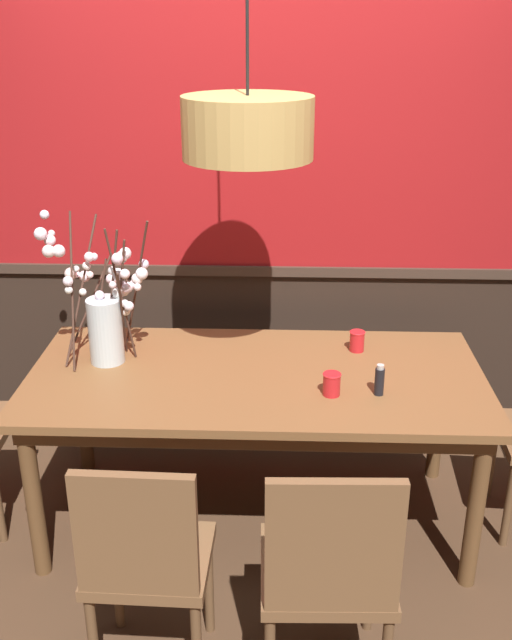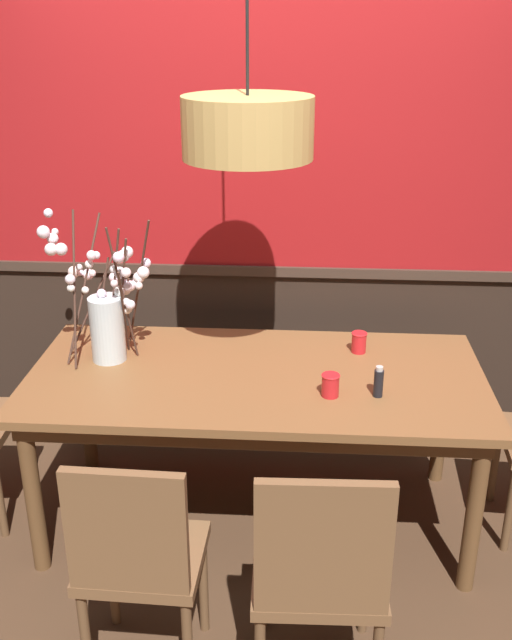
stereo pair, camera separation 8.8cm
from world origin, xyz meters
TOP-DOWN VIEW (x-y plane):
  - ground_plane at (0.00, 0.00)m, footprint 24.00×24.00m
  - back_wall at (0.00, 0.76)m, footprint 4.84×0.14m
  - dining_table at (0.00, 0.00)m, footprint 1.98×0.96m
  - chair_near_side_right at (0.27, -0.93)m, footprint 0.46×0.45m
  - chair_near_side_left at (-0.34, -0.91)m, footprint 0.42×0.39m
  - vase_with_blossoms at (-0.67, 0.12)m, footprint 0.50×0.34m
  - candle_holder_nearer_center at (0.32, -0.18)m, footprint 0.08×0.08m
  - candle_holder_nearer_edge at (0.46, 0.25)m, footprint 0.07×0.07m
  - condiment_bottle at (0.51, -0.17)m, footprint 0.04×0.04m
  - pendant_lamp at (-0.03, -0.01)m, footprint 0.50×0.50m

SIDE VIEW (x-z plane):
  - ground_plane at x=0.00m, z-range 0.00..0.00m
  - chair_near_side_right at x=0.27m, z-range 0.05..1.00m
  - chair_near_side_left at x=-0.34m, z-range 0.06..1.00m
  - dining_table at x=0.00m, z-range 0.30..1.07m
  - candle_holder_nearer_center at x=0.32m, z-range 0.77..0.87m
  - candle_holder_nearer_edge at x=0.46m, z-range 0.77..0.87m
  - condiment_bottle at x=0.51m, z-range 0.77..0.90m
  - vase_with_blossoms at x=-0.67m, z-range 0.66..1.32m
  - back_wall at x=0.00m, z-range -0.01..2.85m
  - pendant_lamp at x=-0.03m, z-range 1.24..2.39m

